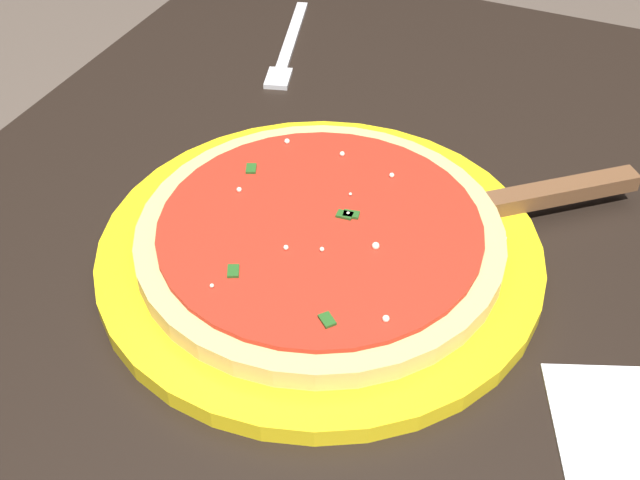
% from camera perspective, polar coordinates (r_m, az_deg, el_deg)
% --- Properties ---
extents(restaurant_table, '(1.04, 0.75, 0.74)m').
position_cam_1_polar(restaurant_table, '(0.70, 1.44, -12.52)').
color(restaurant_table, black).
rests_on(restaurant_table, ground_plane).
extents(serving_plate, '(0.34, 0.34, 0.02)m').
position_cam_1_polar(serving_plate, '(0.62, 0.00, -0.86)').
color(serving_plate, yellow).
rests_on(serving_plate, restaurant_table).
extents(pizza, '(0.28, 0.28, 0.02)m').
position_cam_1_polar(pizza, '(0.60, -0.00, 0.34)').
color(pizza, '#DBB26B').
rests_on(pizza, serving_plate).
extents(pizza_server, '(0.17, 0.20, 0.01)m').
position_cam_1_polar(pizza_server, '(0.66, 13.65, 2.62)').
color(pizza_server, silver).
rests_on(pizza_server, serving_plate).
extents(fork, '(0.18, 0.07, 0.00)m').
position_cam_1_polar(fork, '(0.89, -2.26, 13.35)').
color(fork, silver).
rests_on(fork, restaurant_table).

